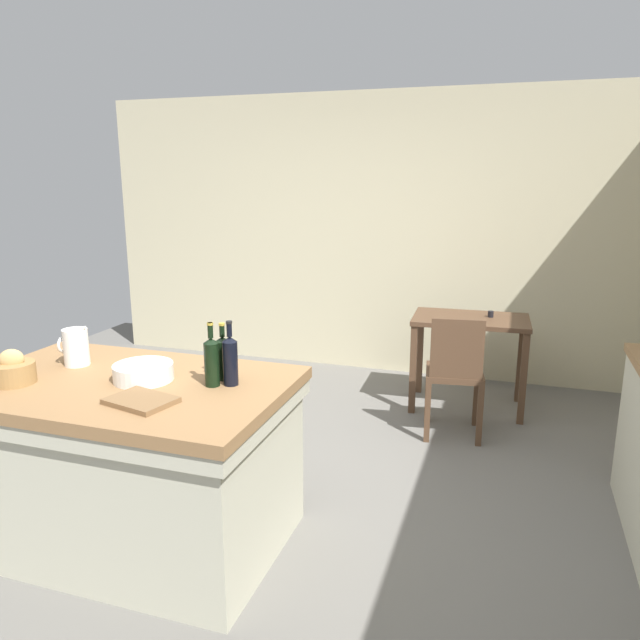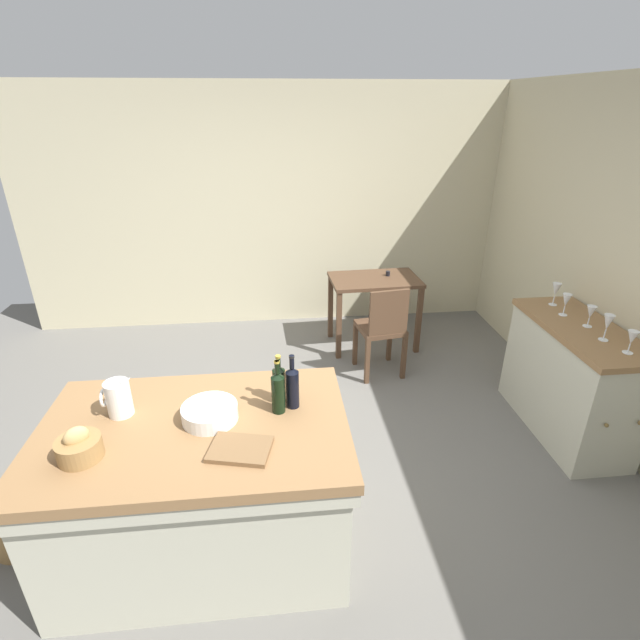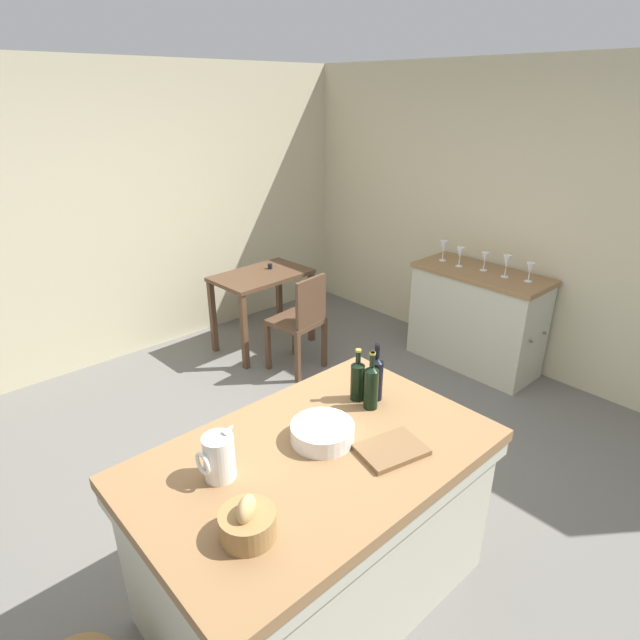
# 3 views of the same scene
# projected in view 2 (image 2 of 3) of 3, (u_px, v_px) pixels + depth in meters

# --- Properties ---
(ground_plane) EXTENTS (6.76, 6.76, 0.00)m
(ground_plane) POSITION_uv_depth(u_px,v_px,m) (279.00, 466.00, 3.42)
(ground_plane) COLOR #66635E
(wall_back) EXTENTS (5.32, 0.12, 2.60)m
(wall_back) POSITION_uv_depth(u_px,v_px,m) (268.00, 211.00, 5.22)
(wall_back) COLOR beige
(wall_back) RESTS_ON ground
(island_table) EXTENTS (1.61, 1.02, 0.87)m
(island_table) POSITION_uv_depth(u_px,v_px,m) (201.00, 484.00, 2.62)
(island_table) COLOR olive
(island_table) RESTS_ON ground
(side_cabinet) EXTENTS (0.52, 1.18, 0.90)m
(side_cabinet) POSITION_uv_depth(u_px,v_px,m) (571.00, 379.00, 3.64)
(side_cabinet) COLOR olive
(side_cabinet) RESTS_ON ground
(writing_desk) EXTENTS (0.92, 0.60, 0.81)m
(writing_desk) POSITION_uv_depth(u_px,v_px,m) (374.00, 289.00, 4.88)
(writing_desk) COLOR #513826
(writing_desk) RESTS_ON ground
(wooden_chair) EXTENTS (0.45, 0.45, 0.91)m
(wooden_chair) POSITION_uv_depth(u_px,v_px,m) (383.00, 328.00, 4.37)
(wooden_chair) COLOR #513826
(wooden_chair) RESTS_ON ground
(pitcher) EXTENTS (0.17, 0.13, 0.24)m
(pitcher) POSITION_uv_depth(u_px,v_px,m) (118.00, 398.00, 2.50)
(pitcher) COLOR white
(pitcher) RESTS_ON island_table
(wash_bowl) EXTENTS (0.29, 0.29, 0.08)m
(wash_bowl) POSITION_uv_depth(u_px,v_px,m) (210.00, 413.00, 2.48)
(wash_bowl) COLOR white
(wash_bowl) RESTS_ON island_table
(bread_basket) EXTENTS (0.21, 0.21, 0.17)m
(bread_basket) POSITION_uv_depth(u_px,v_px,m) (79.00, 447.00, 2.21)
(bread_basket) COLOR olive
(bread_basket) RESTS_ON island_table
(cutting_board) EXTENTS (0.33, 0.27, 0.02)m
(cutting_board) POSITION_uv_depth(u_px,v_px,m) (240.00, 449.00, 2.27)
(cutting_board) COLOR brown
(cutting_board) RESTS_ON island_table
(wine_bottle_dark) EXTENTS (0.07, 0.07, 0.32)m
(wine_bottle_dark) POSITION_uv_depth(u_px,v_px,m) (292.00, 386.00, 2.55)
(wine_bottle_dark) COLOR black
(wine_bottle_dark) RESTS_ON island_table
(wine_bottle_amber) EXTENTS (0.07, 0.07, 0.29)m
(wine_bottle_amber) POSITION_uv_depth(u_px,v_px,m) (279.00, 383.00, 2.61)
(wine_bottle_amber) COLOR black
(wine_bottle_amber) RESTS_ON island_table
(wine_bottle_green) EXTENTS (0.07, 0.07, 0.31)m
(wine_bottle_green) POSITION_uv_depth(u_px,v_px,m) (278.00, 391.00, 2.51)
(wine_bottle_green) COLOR black
(wine_bottle_green) RESTS_ON island_table
(wine_glass_far_left) EXTENTS (0.07, 0.07, 0.16)m
(wine_glass_far_left) POSITION_uv_depth(u_px,v_px,m) (632.00, 338.00, 3.05)
(wine_glass_far_left) COLOR white
(wine_glass_far_left) RESTS_ON side_cabinet
(wine_glass_left) EXTENTS (0.07, 0.07, 0.19)m
(wine_glass_left) POSITION_uv_depth(u_px,v_px,m) (607.00, 323.00, 3.21)
(wine_glass_left) COLOR white
(wine_glass_left) RESTS_ON side_cabinet
(wine_glass_middle) EXTENTS (0.07, 0.07, 0.16)m
(wine_glass_middle) POSITION_uv_depth(u_px,v_px,m) (591.00, 313.00, 3.41)
(wine_glass_middle) COLOR white
(wine_glass_middle) RESTS_ON side_cabinet
(wine_glass_right) EXTENTS (0.07, 0.07, 0.17)m
(wine_glass_right) POSITION_uv_depth(u_px,v_px,m) (566.00, 301.00, 3.59)
(wine_glass_right) COLOR white
(wine_glass_right) RESTS_ON side_cabinet
(wine_glass_far_right) EXTENTS (0.07, 0.07, 0.18)m
(wine_glass_far_right) POSITION_uv_depth(u_px,v_px,m) (556.00, 290.00, 3.77)
(wine_glass_far_right) COLOR white
(wine_glass_far_right) RESTS_ON side_cabinet
(wicker_hamper) EXTENTS (0.35, 0.35, 0.32)m
(wicker_hamper) POSITION_uv_depth(u_px,v_px,m) (20.00, 520.00, 2.78)
(wicker_hamper) COLOR olive
(wicker_hamper) RESTS_ON ground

